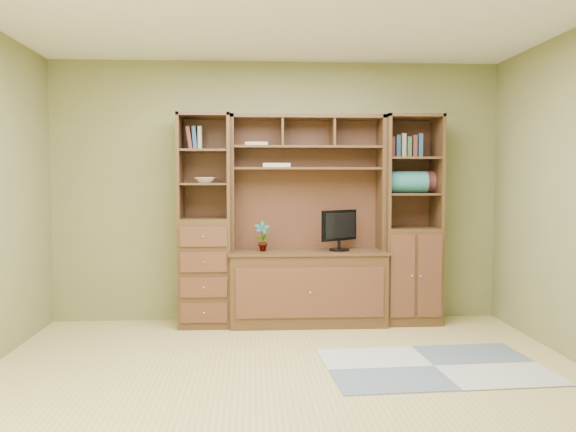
{
  "coord_description": "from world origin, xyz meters",
  "views": [
    {
      "loc": [
        -0.26,
        -4.16,
        1.42
      ],
      "look_at": [
        0.06,
        1.2,
        1.1
      ],
      "focal_mm": 38.0,
      "sensor_mm": 36.0,
      "label": 1
    }
  ],
  "objects": [
    {
      "name": "left_tower",
      "position": [
        -0.71,
        1.77,
        1.02
      ],
      "size": [
        0.5,
        0.45,
        2.05
      ],
      "primitive_type": "cube",
      "color": "#462D18",
      "rests_on": "ground"
    },
    {
      "name": "blanket_teal",
      "position": [
        1.27,
        1.73,
        1.4
      ],
      "size": [
        0.37,
        0.21,
        0.21
      ],
      "primitive_type": "cube",
      "color": "#286A65",
      "rests_on": "right_tower"
    },
    {
      "name": "orchid",
      "position": [
        -0.16,
        1.7,
        0.87
      ],
      "size": [
        0.15,
        0.1,
        0.29
      ],
      "primitive_type": "imported",
      "color": "#A15336",
      "rests_on": "center_hutch"
    },
    {
      "name": "room",
      "position": [
        0.0,
        0.0,
        1.3
      ],
      "size": [
        4.6,
        4.1,
        2.64
      ],
      "color": "tan",
      "rests_on": "ground"
    },
    {
      "name": "rug",
      "position": [
        1.12,
        0.31,
        0.01
      ],
      "size": [
        1.7,
        1.19,
        0.01
      ],
      "primitive_type": "cube",
      "rotation": [
        0.0,
        0.0,
        0.06
      ],
      "color": "gray",
      "rests_on": "ground"
    },
    {
      "name": "right_tower",
      "position": [
        1.31,
        1.77,
        1.02
      ],
      "size": [
        0.55,
        0.45,
        2.05
      ],
      "primitive_type": "cube",
      "color": "#462D18",
      "rests_on": "ground"
    },
    {
      "name": "bowl",
      "position": [
        -0.71,
        1.77,
        1.42
      ],
      "size": [
        0.22,
        0.22,
        0.05
      ],
      "primitive_type": "imported",
      "color": "white",
      "rests_on": "left_tower"
    },
    {
      "name": "center_hutch",
      "position": [
        0.29,
        1.73,
        1.02
      ],
      "size": [
        1.54,
        0.53,
        2.05
      ],
      "primitive_type": "cube",
      "color": "#462D18",
      "rests_on": "ground"
    },
    {
      "name": "blanket_red",
      "position": [
        1.38,
        1.85,
        1.4
      ],
      "size": [
        0.4,
        0.22,
        0.22
      ],
      "primitive_type": "cube",
      "color": "brown",
      "rests_on": "right_tower"
    },
    {
      "name": "monitor",
      "position": [
        0.59,
        1.7,
        1.0
      ],
      "size": [
        0.48,
        0.42,
        0.54
      ],
      "primitive_type": "cube",
      "rotation": [
        0.0,
        0.0,
        0.64
      ],
      "color": "black",
      "rests_on": "center_hutch"
    },
    {
      "name": "magazines",
      "position": [
        -0.02,
        1.82,
        1.56
      ],
      "size": [
        0.27,
        0.19,
        0.04
      ],
      "primitive_type": "cube",
      "color": "#BEB4A2",
      "rests_on": "center_hutch"
    }
  ]
}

